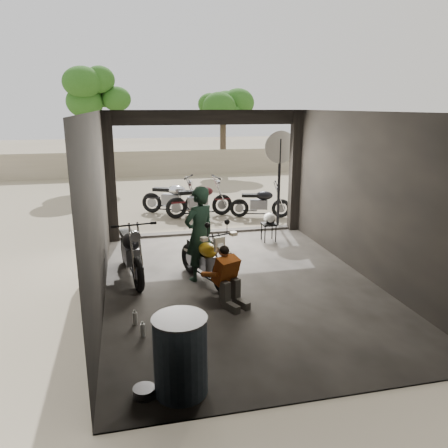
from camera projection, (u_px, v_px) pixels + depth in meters
name	position (u px, v px, depth m)	size (l,w,h in m)	color
ground	(240.00, 284.00, 8.33)	(80.00, 80.00, 0.00)	#7A6D56
garage	(234.00, 213.00, 8.51)	(7.00, 7.13, 3.20)	#2D2B28
boundary_wall	(167.00, 163.00, 21.35)	(18.00, 0.30, 1.20)	gray
tree_left	(97.00, 89.00, 18.41)	(2.20, 2.20, 5.60)	#382B1E
tree_right	(223.00, 100.00, 21.17)	(2.20, 2.20, 5.00)	#382B1E
main_bike	(205.00, 256.00, 8.27)	(0.68, 1.66, 1.11)	beige
left_bike	(131.00, 247.00, 8.52)	(0.76, 1.84, 1.24)	black
outside_bike_a	(173.00, 195.00, 13.61)	(0.74, 1.80, 1.21)	black
outside_bike_b	(199.00, 197.00, 13.24)	(0.75, 1.82, 1.23)	#441013
outside_bike_c	(260.00, 200.00, 13.18)	(0.66, 1.60, 1.08)	black
rider	(199.00, 234.00, 8.32)	(0.68, 0.44, 1.86)	black
mechanic	(230.00, 279.00, 7.29)	(0.51, 0.69, 1.01)	#AF5217
stool	(269.00, 226.00, 10.86)	(0.34, 0.34, 0.47)	black
helmet	(269.00, 218.00, 10.81)	(0.28, 0.30, 0.27)	white
oil_drum	(181.00, 357.00, 5.06)	(0.63, 0.63, 0.97)	#3E5369
sign_post	(280.00, 162.00, 11.91)	(0.89, 0.08, 2.66)	black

